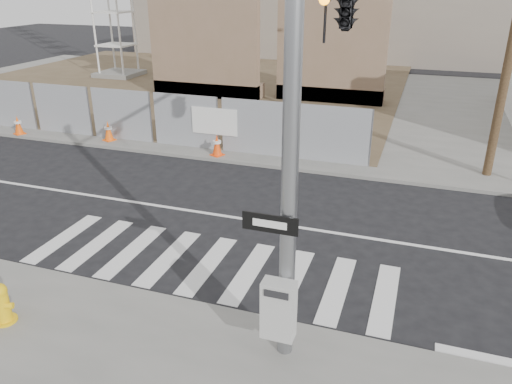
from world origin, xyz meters
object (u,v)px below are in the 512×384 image
(fire_hydrant, at_px, (1,303))
(traffic_cone_d, at_px, (217,145))
(signal_pole, at_px, (331,55))
(traffic_cone_b, at_px, (18,125))
(traffic_cone_c, at_px, (108,131))

(fire_hydrant, xyz_separation_m, traffic_cone_d, (0.04, 10.15, -0.02))
(signal_pole, height_order, traffic_cone_d, signal_pole)
(traffic_cone_b, height_order, traffic_cone_c, traffic_cone_c)
(fire_hydrant, bearing_deg, traffic_cone_c, 92.38)
(signal_pole, distance_m, traffic_cone_b, 15.94)
(signal_pole, xyz_separation_m, traffic_cone_d, (-5.18, 6.44, -4.28))
(traffic_cone_b, relative_size, traffic_cone_c, 0.97)
(fire_hydrant, bearing_deg, signal_pole, 13.34)
(traffic_cone_b, distance_m, traffic_cone_c, 4.07)
(traffic_cone_b, height_order, traffic_cone_d, traffic_cone_d)
(fire_hydrant, height_order, traffic_cone_b, fire_hydrant)
(traffic_cone_b, distance_m, traffic_cone_d, 8.84)
(fire_hydrant, relative_size, traffic_cone_c, 1.04)
(fire_hydrant, height_order, traffic_cone_d, fire_hydrant)
(signal_pole, bearing_deg, traffic_cone_b, 155.91)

